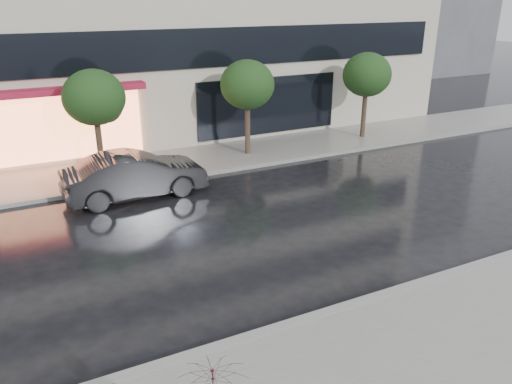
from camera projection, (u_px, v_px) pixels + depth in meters
ground at (316, 289)px, 11.61m from camera, size 120.00×120.00×0.00m
sidewalk_near at (415, 376)px, 8.89m from camera, size 60.00×4.50×0.12m
sidewalk_far at (178, 163)px, 20.12m from camera, size 60.00×3.50×0.12m
curb_near at (341, 309)px, 10.75m from camera, size 60.00×0.25×0.14m
curb_far at (193, 176)px, 18.66m from camera, size 60.00×0.25×0.14m
tree_mid_west at (96, 99)px, 17.67m from camera, size 2.20×2.20×3.99m
tree_mid_east at (248, 86)px, 20.14m from camera, size 2.20×2.20×3.99m
tree_far_east at (367, 76)px, 22.62m from camera, size 2.20×2.20×3.99m
parked_car at (135, 175)px, 16.60m from camera, size 4.76×1.82×1.55m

